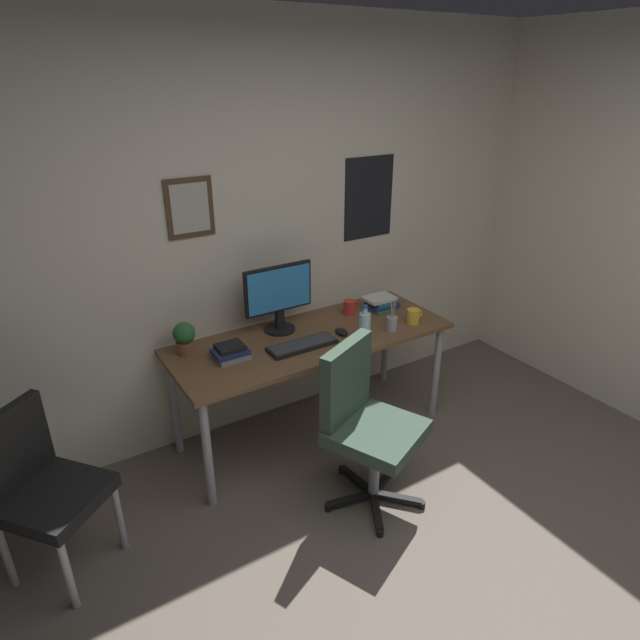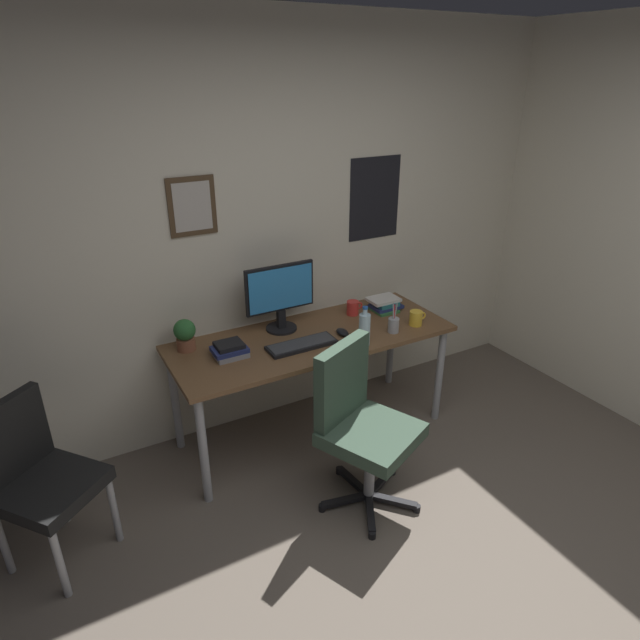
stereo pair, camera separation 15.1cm
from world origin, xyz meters
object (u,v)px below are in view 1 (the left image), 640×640
at_px(office_chair, 364,418).
at_px(keyboard, 302,345).
at_px(water_bottle, 364,328).
at_px(pen_cup, 392,323).
at_px(monitor, 279,296).
at_px(side_chair, 40,484).
at_px(coffee_mug_near, 413,316).
at_px(potted_plant, 184,337).
at_px(book_stack_left, 381,303).
at_px(computer_mouse, 342,332).
at_px(coffee_mug_far, 350,307).
at_px(book_stack_right, 231,352).

bearing_deg(office_chair, keyboard, 96.19).
relative_size(water_bottle, pen_cup, 1.26).
height_order(monitor, water_bottle, monitor).
bearing_deg(pen_cup, side_chair, -178.58).
relative_size(side_chair, coffee_mug_near, 7.11).
relative_size(side_chair, water_bottle, 3.47).
xyz_separation_m(potted_plant, book_stack_left, (1.38, -0.09, -0.06)).
relative_size(office_chair, book_stack_left, 4.23).
relative_size(monitor, computer_mouse, 4.18).
bearing_deg(side_chair, potted_plant, 27.36).
height_order(office_chair, keyboard, office_chair).
relative_size(pen_cup, book_stack_left, 0.89).
bearing_deg(keyboard, coffee_mug_near, -6.47).
bearing_deg(side_chair, office_chair, -14.43).
height_order(office_chair, book_stack_left, office_chair).
distance_m(monitor, coffee_mug_near, 0.90).
bearing_deg(computer_mouse, side_chair, -174.46).
xyz_separation_m(monitor, pen_cup, (0.61, -0.39, -0.19)).
distance_m(computer_mouse, book_stack_left, 0.50).
height_order(side_chair, computer_mouse, side_chair).
xyz_separation_m(side_chair, coffee_mug_near, (2.31, 0.07, 0.28)).
distance_m(side_chair, monitor, 1.64).
relative_size(keyboard, pen_cup, 2.15).
bearing_deg(office_chair, computer_mouse, 67.64).
bearing_deg(coffee_mug_far, office_chair, -119.70).
height_order(monitor, keyboard, monitor).
relative_size(monitor, keyboard, 1.07).
height_order(water_bottle, coffee_mug_far, water_bottle).
distance_m(coffee_mug_near, book_stack_right, 1.23).
relative_size(side_chair, potted_plant, 4.49).
relative_size(coffee_mug_far, potted_plant, 0.62).
bearing_deg(keyboard, water_bottle, -24.96).
bearing_deg(book_stack_right, coffee_mug_far, 9.71).
xyz_separation_m(office_chair, monitor, (-0.06, 0.85, 0.44)).
xyz_separation_m(pen_cup, book_stack_left, (0.15, 0.31, -0.01)).
distance_m(side_chair, book_stack_right, 1.15).
relative_size(keyboard, coffee_mug_near, 3.49).
distance_m(book_stack_left, book_stack_right, 1.19).
bearing_deg(potted_plant, water_bottle, -25.64).
height_order(water_bottle, potted_plant, water_bottle).
height_order(monitor, book_stack_right, monitor).
distance_m(water_bottle, book_stack_right, 0.81).
xyz_separation_m(water_bottle, coffee_mug_near, (0.45, 0.07, -0.06)).
bearing_deg(monitor, coffee_mug_far, -2.87).
relative_size(coffee_mug_near, book_stack_left, 0.55).
relative_size(computer_mouse, book_stack_right, 0.55).
relative_size(water_bottle, coffee_mug_near, 2.05).
distance_m(office_chair, book_stack_left, 1.07).
bearing_deg(water_bottle, computer_mouse, 104.14).
distance_m(side_chair, potted_plant, 1.06).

